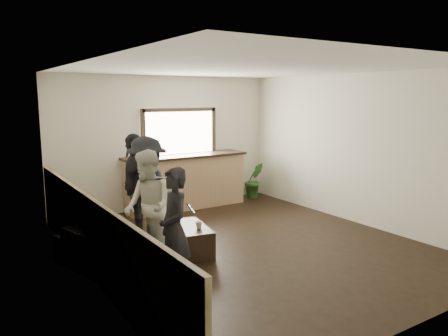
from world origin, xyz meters
TOP-DOWN VIEW (x-y plane):
  - ground at (0.00, 0.00)m, footprint 5.00×6.00m
  - room_shell at (-0.74, 0.00)m, footprint 5.01×6.01m
  - bar_counter at (0.30, 2.70)m, footprint 2.70×0.68m
  - sofa at (-2.15, 0.05)m, footprint 1.30×2.14m
  - coffee_table at (-0.96, 0.20)m, footprint 0.69×1.02m
  - cup_a at (-1.07, 0.39)m, footprint 0.15×0.15m
  - cup_b at (-0.88, 0.03)m, footprint 0.14×0.14m
  - potted_plant at (2.10, 2.65)m, footprint 0.52×0.45m
  - person_a at (-1.69, -0.81)m, footprint 0.49×0.60m
  - person_b at (-1.61, 0.19)m, footprint 0.65×0.82m
  - person_c at (-1.34, 0.87)m, footprint 0.69×1.16m
  - person_d at (-1.26, 1.61)m, footprint 0.89×1.10m

SIDE VIEW (x-z plane):
  - ground at x=0.00m, z-range -0.01..0.01m
  - coffee_table at x=-0.96m, z-range 0.00..0.42m
  - sofa at x=-2.15m, z-range 0.00..0.58m
  - potted_plant at x=2.10m, z-range 0.00..0.83m
  - cup_a at x=-1.07m, z-range 0.42..0.51m
  - cup_b at x=-0.88m, z-range 0.42..0.52m
  - bar_counter at x=0.30m, z-range -0.42..1.71m
  - person_a at x=-1.69m, z-range 0.00..1.53m
  - person_b at x=-1.61m, z-range 0.00..1.63m
  - person_d at x=-1.26m, z-range 0.00..1.75m
  - person_c at x=-1.34m, z-range 0.00..1.76m
  - room_shell at x=-0.74m, z-range 0.07..2.87m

